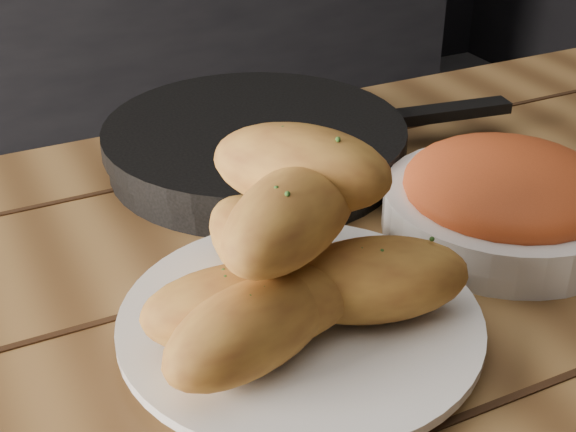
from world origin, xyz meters
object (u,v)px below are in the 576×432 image
at_px(plate, 300,324).
at_px(skillet, 257,144).
at_px(bowl, 505,198).
at_px(bread_rolls, 289,258).

distance_m(plate, skillet, 0.28).
distance_m(skillet, bowl, 0.26).
bearing_deg(bread_rolls, plate, -0.08).
bearing_deg(plate, skillet, 72.05).
xyz_separation_m(skillet, bowl, (0.14, -0.22, 0.01)).
relative_size(plate, skillet, 0.60).
distance_m(bread_rolls, skillet, 0.29).
xyz_separation_m(bread_rolls, bowl, (0.24, 0.05, -0.04)).
distance_m(plate, bread_rolls, 0.06).
bearing_deg(skillet, plate, -107.95).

